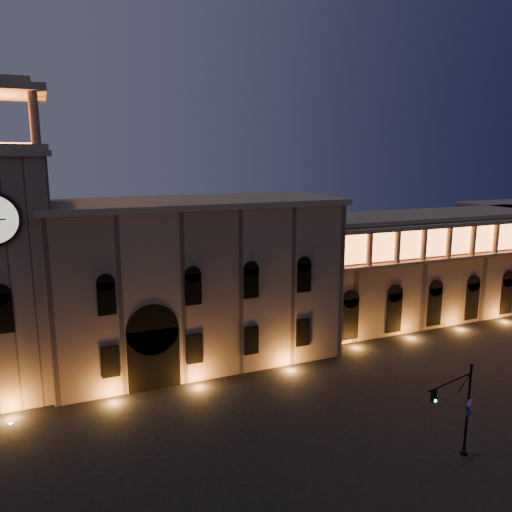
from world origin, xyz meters
TOP-DOWN VIEW (x-y plane):
  - ground at (0.00, 0.00)m, footprint 160.00×160.00m
  - government_building at (-2.08, 21.93)m, footprint 30.80×12.80m
  - clock_tower at (-20.50, 20.98)m, footprint 9.80×9.80m
  - colonnade_wing at (32.00, 23.92)m, footprint 40.60×11.50m
  - traffic_light at (10.31, -3.96)m, footprint 5.19×1.49m

SIDE VIEW (x-z plane):
  - ground at x=0.00m, z-range 0.00..0.00m
  - traffic_light at x=10.31m, z-range 0.18..7.46m
  - colonnade_wing at x=32.00m, z-range 0.08..14.58m
  - government_building at x=-2.08m, z-range -0.03..17.57m
  - clock_tower at x=-20.50m, z-range -3.70..28.70m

